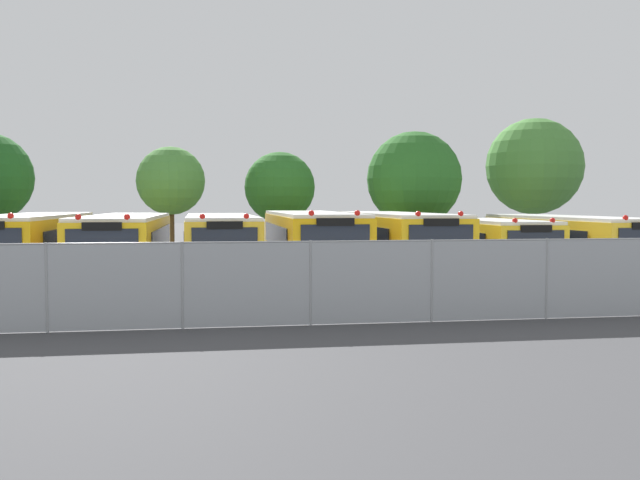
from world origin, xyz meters
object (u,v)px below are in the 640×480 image
Objects in this scene: school_bus_6 at (566,244)px; tree_3 at (415,179)px; school_bus_4 at (396,244)px; school_bus_5 at (483,246)px; school_bus_2 at (220,246)px; school_bus_0 at (33,247)px; tree_2 at (278,186)px; school_bus_1 at (126,247)px; tree_1 at (172,181)px; school_bus_3 at (310,244)px; traffic_cone at (79,310)px; tree_4 at (534,165)px.

tree_3 is at bearing -65.63° from school_bus_6.
tree_3 reaches higher than school_bus_4.
school_bus_2 is at bearing 0.29° from school_bus_5.
tree_2 is at bearing -135.37° from school_bus_0.
school_bus_2 is 1.55× the size of tree_3.
tree_3 is (-3.71, 8.25, 2.78)m from school_bus_6.
school_bus_5 is (13.46, 0.13, -0.10)m from school_bus_1.
school_bus_3 is at bearing -59.63° from tree_1.
school_bus_2 is 10.14m from school_bus_5.
school_bus_0 is 0.98× the size of school_bus_1.
tree_2 is 11.51× the size of traffic_cone.
school_bus_3 is at bearing -178.76° from school_bus_1.
school_bus_3 is at bearing -179.58° from school_bus_0.
school_bus_5 is 19.61× the size of traffic_cone.
school_bus_1 is 11.63m from tree_2.
school_bus_3 is 9.63m from tree_2.
school_bus_2 is 9.77m from tree_1.
tree_3 is at bearing -147.52° from school_bus_1.
tree_1 is at bearing -31.01° from school_bus_6.
school_bus_3 is 1.51× the size of tree_4.
school_bus_6 is at bearing -65.80° from tree_3.
school_bus_6 is 1.65× the size of tree_3.
school_bus_0 is 10.59m from tree_1.
school_bus_4 is 1.42× the size of tree_4.
tree_2 reaches higher than school_bus_3.
school_bus_0 is 25.39m from tree_4.
tree_4 is at bearing 0.64° from tree_2.
tree_4 reaches higher than school_bus_2.
school_bus_1 is 1.76× the size of tree_3.
school_bus_5 is (6.81, 0.06, -0.14)m from school_bus_3.
tree_4 is (6.64, 9.43, 3.66)m from school_bus_5.
tree_3 is at bearing -168.54° from tree_4.
school_bus_4 is at bearing -69.15° from tree_2.
school_bus_3 is (6.65, 0.07, 0.04)m from school_bus_1.
traffic_cone is (2.75, -7.40, -1.19)m from school_bus_0.
school_bus_3 reaches higher than school_bus_2.
tree_1 reaches higher than school_bus_3.
tree_4 is (16.78, 9.40, 3.57)m from school_bus_2.
school_bus_3 is 1.05× the size of school_bus_6.
school_bus_0 is 18.38m from tree_3.
school_bus_1 is 1.22× the size of school_bus_5.
school_bus_6 is 22.41× the size of traffic_cone.
tree_3 is 0.87× the size of tree_4.
school_bus_6 is at bearing 179.48° from school_bus_3.
tree_1 is (-12.23, 9.19, 2.75)m from school_bus_5.
tree_2 is at bearing -69.60° from school_bus_4.
tree_2 is 13.74m from tree_4.
tree_1 is 17.17m from traffic_cone.
school_bus_4 reaches higher than school_bus_0.
school_bus_5 is (3.50, 0.05, -0.12)m from school_bus_4.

